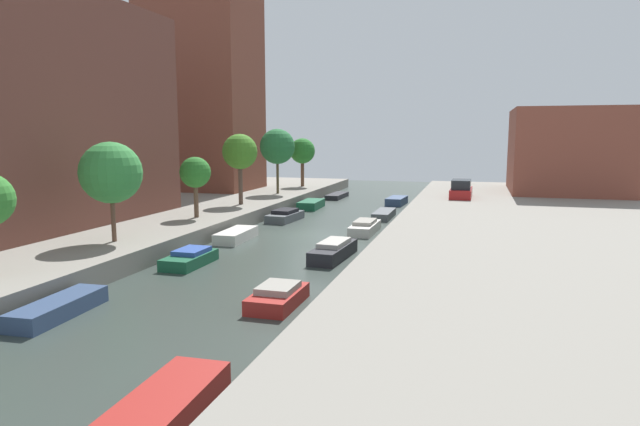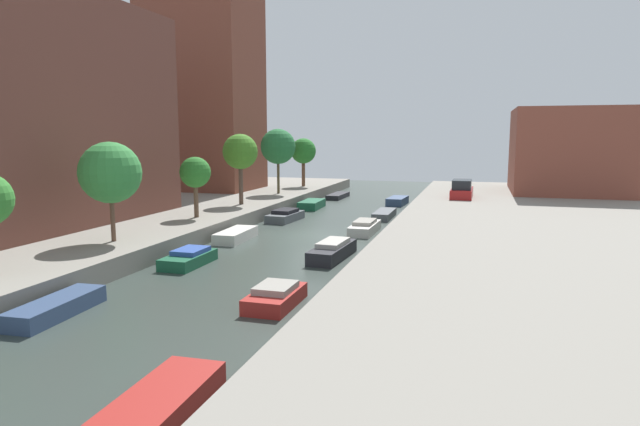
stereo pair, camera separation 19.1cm
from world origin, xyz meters
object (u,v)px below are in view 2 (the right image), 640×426
street_tree_4 (278,147)px  street_tree_5 (303,151)px  moored_boat_left_1 (189,258)px  parked_car (462,190)px  moored_boat_right_2 (333,251)px  moored_boat_right_3 (365,227)px  apartment_tower_far (203,69)px  moored_boat_left_5 (338,196)px  street_tree_1 (110,173)px  street_tree_2 (195,173)px  moored_boat_left_3 (285,216)px  moored_boat_right_5 (397,201)px  street_tree_3 (240,152)px  moored_boat_left_4 (312,204)px  moored_boat_right_0 (163,402)px  moored_boat_right_4 (384,214)px  low_block_right (569,151)px  moored_boat_left_0 (57,307)px  moored_boat_right_1 (275,297)px  moored_boat_left_2 (236,235)px

street_tree_4 → street_tree_5: (0.00, 7.38, -0.63)m
street_tree_5 → moored_boat_left_1: size_ratio=1.52×
street_tree_5 → parked_car: 17.58m
moored_boat_right_2 → moored_boat_right_3: size_ratio=1.08×
apartment_tower_far → moored_boat_left_5: apartment_tower_far is taller
street_tree_1 → street_tree_2: bearing=90.0°
apartment_tower_far → street_tree_4: apartment_tower_far is taller
moored_boat_left_3 → moored_boat_right_5: (6.61, 11.74, -0.02)m
street_tree_4 → moored_boat_right_2: size_ratio=1.32×
moored_boat_left_1 → moored_boat_left_5: size_ratio=0.73×
street_tree_3 → moored_boat_left_1: bearing=-74.9°
street_tree_5 → moored_boat_left_4: size_ratio=1.28×
moored_boat_left_3 → moored_boat_right_0: bearing=-75.7°
street_tree_5 → moored_boat_left_3: street_tree_5 is taller
moored_boat_right_4 → low_block_right: bearing=43.9°
street_tree_2 → moored_boat_right_0: bearing=-62.9°
street_tree_1 → moored_boat_right_0: 17.29m
moored_boat_left_5 → street_tree_4: bearing=-122.5°
street_tree_5 → parked_car: street_tree_5 is taller
moored_boat_left_3 → moored_boat_left_4: (-0.13, 7.07, -0.02)m
street_tree_1 → moored_boat_left_0: bearing=-66.0°
street_tree_2 → moored_boat_right_5: size_ratio=1.08×
street_tree_3 → moored_boat_left_0: bearing=-81.5°
street_tree_2 → moored_boat_right_1: size_ratio=1.29×
moored_boat_right_3 → parked_car: bearing=67.2°
street_tree_4 → moored_boat_right_5: (10.49, 2.81, -4.91)m
street_tree_1 → moored_boat_left_1: bearing=2.6°
street_tree_2 → moored_boat_right_4: street_tree_2 is taller
street_tree_3 → moored_boat_right_0: bearing=-68.9°
low_block_right → moored_boat_right_4: size_ratio=2.72×
moored_boat_right_4 → moored_boat_left_2: bearing=-122.0°
low_block_right → moored_boat_right_3: size_ratio=2.74×
parked_car → street_tree_5: bearing=159.2°
street_tree_2 → moored_boat_right_3: street_tree_2 is taller
moored_boat_left_3 → moored_boat_right_3: bearing=-26.2°
moored_boat_left_4 → moored_boat_right_0: bearing=-78.4°
apartment_tower_far → parked_car: apartment_tower_far is taller
moored_boat_right_0 → moored_boat_right_5: (-0.36, 39.14, 0.05)m
moored_boat_left_0 → moored_boat_right_5: size_ratio=1.12×
low_block_right → moored_boat_right_2: low_block_right is taller
street_tree_2 → moored_boat_left_3: street_tree_2 is taller
moored_boat_left_0 → moored_boat_right_0: bearing=-33.9°
street_tree_1 → moored_boat_right_5: (10.49, 26.33, -4.10)m
street_tree_5 → moored_boat_left_2: (3.61, -24.28, -4.30)m
moored_boat_left_1 → moored_boat_left_4: (-0.35, 21.47, 0.01)m
moored_boat_left_0 → moored_boat_left_1: size_ratio=1.24×
low_block_right → moored_boat_right_1: bearing=-112.2°
street_tree_3 → moored_boat_left_5: (4.00, 14.43, -4.77)m
street_tree_5 → moored_boat_left_0: street_tree_5 is taller
moored_boat_right_0 → moored_boat_right_5: 39.14m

